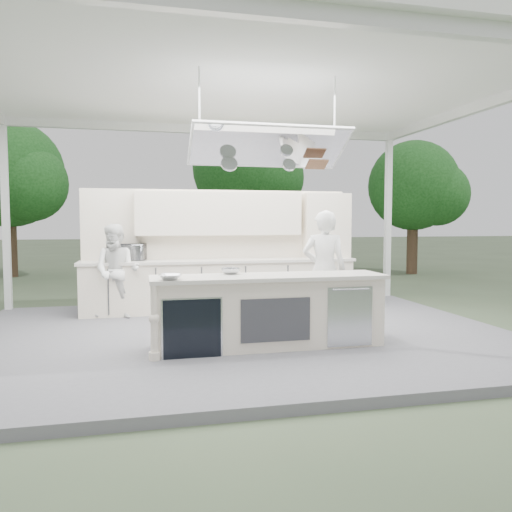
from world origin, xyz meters
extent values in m
plane|color=#48573C|center=(0.00, 0.00, 0.00)|extent=(90.00, 90.00, 0.00)
cube|color=#5E5D62|center=(0.00, 0.00, 0.06)|extent=(8.00, 6.00, 0.12)
cube|color=white|center=(3.90, 2.90, 1.85)|extent=(0.12, 0.12, 3.70)
cube|color=white|center=(-3.90, 2.90, 1.85)|extent=(0.12, 0.12, 3.70)
cube|color=white|center=(0.00, 0.00, 3.78)|extent=(8.20, 6.20, 0.16)
cube|color=white|center=(0.00, -2.90, 3.62)|extent=(8.00, 0.12, 0.16)
cube|color=white|center=(0.00, 2.90, 3.62)|extent=(8.00, 0.12, 0.16)
cube|color=white|center=(3.90, 0.00, 3.62)|extent=(0.12, 6.00, 0.16)
cube|color=white|center=(0.20, -0.90, 2.75)|extent=(2.00, 0.71, 0.43)
cube|color=white|center=(0.20, -0.90, 2.75)|extent=(2.06, 0.76, 0.46)
cylinder|color=white|center=(-0.70, -0.90, 3.23)|extent=(0.02, 0.02, 0.95)
cylinder|color=white|center=(1.10, -0.90, 3.23)|extent=(0.02, 0.02, 0.95)
cylinder|color=silver|center=(-0.30, -0.75, 2.53)|extent=(0.22, 0.14, 0.21)
cylinder|color=silver|center=(0.50, -0.80, 2.53)|extent=(0.18, 0.12, 0.18)
cube|color=#97593C|center=(0.90, -0.78, 2.55)|extent=(0.28, 0.18, 0.12)
cube|color=beige|center=(0.20, -0.90, 0.57)|extent=(3.00, 0.70, 0.90)
cube|color=silver|center=(0.20, -0.90, 1.04)|extent=(3.10, 0.78, 0.05)
cylinder|color=beige|center=(-1.30, -1.25, 0.58)|extent=(0.11, 0.11, 0.92)
cube|color=black|center=(-0.85, -1.25, 0.48)|extent=(0.70, 0.04, 0.72)
cube|color=silver|center=(-0.85, -1.26, 0.48)|extent=(0.74, 0.03, 0.72)
cube|color=#333438|center=(0.20, -1.26, 0.54)|extent=(0.90, 0.02, 0.55)
cube|color=silver|center=(1.20, -1.26, 0.54)|extent=(0.62, 0.02, 0.78)
cube|color=beige|center=(0.00, 1.90, 0.57)|extent=(5.00, 0.65, 0.90)
cube|color=silver|center=(0.00, 1.90, 1.04)|extent=(5.08, 0.72, 0.05)
cube|color=beige|center=(0.00, 2.20, 1.25)|extent=(5.00, 0.10, 2.25)
cube|color=beige|center=(0.00, 2.07, 1.92)|extent=(3.10, 0.38, 0.80)
cube|color=beige|center=(2.10, 2.02, 1.67)|extent=(0.90, 0.45, 1.30)
cube|color=#97593C|center=(2.10, 2.02, 1.67)|extent=(0.84, 0.40, 0.03)
cylinder|color=silver|center=(2.00, 1.88, 1.13)|extent=(0.20, 0.20, 0.12)
cylinder|color=black|center=(2.00, 1.88, 1.29)|extent=(0.17, 0.17, 0.20)
cylinder|color=black|center=(2.35, 1.88, 1.12)|extent=(0.16, 0.16, 0.10)
cone|color=black|center=(2.35, 1.88, 1.29)|extent=(0.14, 0.14, 0.24)
cylinder|color=brown|center=(-5.50, 10.00, 1.05)|extent=(0.36, 0.36, 2.10)
sphere|color=#296C27|center=(-5.50, 10.00, 3.29)|extent=(3.40, 3.40, 3.40)
sphere|color=#296C27|center=(-4.82, 9.49, 2.95)|extent=(2.38, 2.38, 2.38)
cylinder|color=brown|center=(2.50, 12.00, 1.22)|extent=(0.36, 0.36, 2.45)
sphere|color=#296C27|center=(2.50, 12.00, 3.85)|extent=(4.00, 4.00, 4.00)
sphere|color=#296C27|center=(3.30, 11.40, 3.45)|extent=(2.80, 2.80, 2.80)
cylinder|color=brown|center=(7.50, 8.00, 0.96)|extent=(0.36, 0.36, 1.92)
sphere|color=#296C27|center=(7.50, 8.00, 2.97)|extent=(3.00, 3.00, 3.00)
sphere|color=#296C27|center=(8.10, 7.55, 2.67)|extent=(2.10, 2.10, 2.10)
imported|color=white|center=(1.28, -0.10, 1.03)|extent=(0.78, 0.65, 1.82)
imported|color=white|center=(-1.85, 1.55, 0.93)|extent=(0.91, 0.79, 1.62)
imported|color=silver|center=(-1.63, 2.08, 1.22)|extent=(0.61, 0.48, 0.30)
imported|color=silver|center=(-1.10, -1.15, 1.10)|extent=(0.32, 0.32, 0.07)
imported|color=#B0B3B7|center=(-0.27, -0.65, 1.11)|extent=(0.34, 0.34, 0.08)
camera|label=1|loc=(-1.43, -7.24, 1.78)|focal=35.00mm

